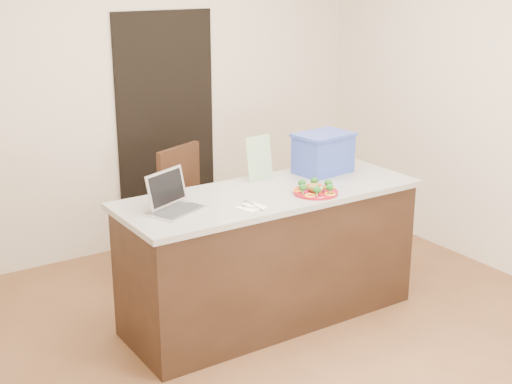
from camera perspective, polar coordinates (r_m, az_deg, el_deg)
ground at (r=4.90m, az=2.74°, el=-11.02°), size 4.00×4.00×0.00m
room_shell at (r=4.36m, az=3.05°, el=8.02°), size 4.00×4.00×4.00m
doorway at (r=6.20m, az=-7.17°, el=4.98°), size 0.90×0.02×2.00m
island at (r=4.88m, az=1.09°, el=-5.08°), size 2.06×0.76×0.92m
plate at (r=4.69m, az=4.78°, el=0.01°), size 0.30×0.30×0.02m
meatballs at (r=4.68m, az=4.75°, el=0.33°), size 0.12×0.12×0.04m
broccoli at (r=4.67m, az=4.80°, el=0.55°), size 0.25×0.23×0.04m
pepper_rings at (r=4.68m, az=4.79°, el=0.13°), size 0.28×0.29×0.01m
napkin at (r=4.41m, az=-0.42°, el=-1.20°), size 0.18×0.18×0.01m
fork at (r=4.40m, az=-0.68°, el=-1.16°), size 0.08×0.13×0.00m
knife at (r=4.41m, az=0.04°, el=-1.12°), size 0.02×0.22×0.01m
yogurt_bottle at (r=4.65m, az=5.14°, el=0.10°), size 0.03×0.03×0.07m
laptop at (r=4.38m, az=-6.79°, el=-0.62°), size 0.39×0.38×0.23m
leaflet at (r=4.95m, az=0.26°, el=2.76°), size 0.22×0.07×0.31m
blue_box at (r=5.13m, az=5.39°, el=3.14°), size 0.43×0.33×0.29m
chair at (r=5.50m, az=-5.57°, el=-1.11°), size 0.60×0.61×1.03m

